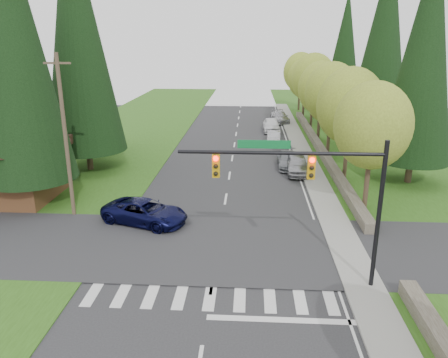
# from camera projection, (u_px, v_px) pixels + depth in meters

# --- Properties ---
(ground) EXTENTS (120.00, 120.00, 0.00)m
(ground) POSITION_uv_depth(u_px,v_px,m) (202.00, 347.00, 15.91)
(ground) COLOR #28282B
(ground) RESTS_ON ground
(grass_east) EXTENTS (14.00, 110.00, 0.06)m
(grass_east) POSITION_uv_depth(u_px,v_px,m) (394.00, 182.00, 34.17)
(grass_east) COLOR #2B5215
(grass_east) RESTS_ON ground
(grass_west) EXTENTS (14.00, 110.00, 0.06)m
(grass_west) POSITION_uv_depth(u_px,v_px,m) (70.00, 176.00, 35.65)
(grass_west) COLOR #2B5215
(grass_west) RESTS_ON ground
(cross_street) EXTENTS (120.00, 8.00, 0.10)m
(cross_street) POSITION_uv_depth(u_px,v_px,m) (218.00, 247.00, 23.51)
(cross_street) COLOR #28282B
(cross_street) RESTS_ON ground
(sidewalk_east) EXTENTS (1.80, 80.00, 0.13)m
(sidewalk_east) POSITION_uv_depth(u_px,v_px,m) (312.00, 173.00, 36.40)
(sidewalk_east) COLOR gray
(sidewalk_east) RESTS_ON ground
(curb_east) EXTENTS (0.20, 80.00, 0.13)m
(curb_east) POSITION_uv_depth(u_px,v_px,m) (302.00, 173.00, 36.45)
(curb_east) COLOR gray
(curb_east) RESTS_ON ground
(stone_wall_north) EXTENTS (0.70, 40.00, 0.70)m
(stone_wall_north) POSITION_uv_depth(u_px,v_px,m) (319.00, 147.00, 43.82)
(stone_wall_north) COLOR #4C4438
(stone_wall_north) RESTS_ON ground
(traffic_signal) EXTENTS (8.70, 0.37, 6.80)m
(traffic_signal) POSITION_uv_depth(u_px,v_px,m) (314.00, 181.00, 18.41)
(traffic_signal) COLOR black
(traffic_signal) RESTS_ON ground
(brown_building) EXTENTS (8.40, 8.40, 5.40)m
(brown_building) POSITION_uv_depth(u_px,v_px,m) (8.00, 154.00, 30.06)
(brown_building) COLOR #4C2D19
(brown_building) RESTS_ON ground
(utility_pole) EXTENTS (1.60, 0.24, 10.00)m
(utility_pole) POSITION_uv_depth(u_px,v_px,m) (65.00, 136.00, 26.28)
(utility_pole) COLOR #473828
(utility_pole) RESTS_ON ground
(decid_tree_0) EXTENTS (4.80, 4.80, 8.37)m
(decid_tree_0) POSITION_uv_depth(u_px,v_px,m) (373.00, 126.00, 26.98)
(decid_tree_0) COLOR #38281C
(decid_tree_0) RESTS_ON ground
(decid_tree_1) EXTENTS (5.20, 5.20, 8.80)m
(decid_tree_1) POSITION_uv_depth(u_px,v_px,m) (350.00, 106.00, 33.56)
(decid_tree_1) COLOR #38281C
(decid_tree_1) RESTS_ON ground
(decid_tree_2) EXTENTS (5.00, 5.00, 8.82)m
(decid_tree_2) POSITION_uv_depth(u_px,v_px,m) (332.00, 93.00, 40.18)
(decid_tree_2) COLOR #38281C
(decid_tree_2) RESTS_ON ground
(decid_tree_3) EXTENTS (5.00, 5.00, 8.55)m
(decid_tree_3) POSITION_uv_depth(u_px,v_px,m) (321.00, 88.00, 46.91)
(decid_tree_3) COLOR #38281C
(decid_tree_3) RESTS_ON ground
(decid_tree_4) EXTENTS (5.40, 5.40, 9.18)m
(decid_tree_4) POSITION_uv_depth(u_px,v_px,m) (314.00, 79.00, 53.43)
(decid_tree_4) COLOR #38281C
(decid_tree_4) RESTS_ON ground
(decid_tree_5) EXTENTS (4.80, 4.80, 8.30)m
(decid_tree_5) POSITION_uv_depth(u_px,v_px,m) (305.00, 78.00, 60.26)
(decid_tree_5) COLOR #38281C
(decid_tree_5) RESTS_ON ground
(decid_tree_6) EXTENTS (5.20, 5.20, 8.86)m
(decid_tree_6) POSITION_uv_depth(u_px,v_px,m) (300.00, 72.00, 66.80)
(decid_tree_6) COLOR #38281C
(decid_tree_6) RESTS_ON ground
(conifer_w_a) EXTENTS (6.12, 6.12, 19.80)m
(conifer_w_a) POSITION_uv_depth(u_px,v_px,m) (12.00, 38.00, 26.65)
(conifer_w_a) COLOR #38281C
(conifer_w_a) RESTS_ON ground
(conifer_w_b) EXTENTS (5.44, 5.44, 17.80)m
(conifer_w_b) POSITION_uv_depth(u_px,v_px,m) (3.00, 53.00, 30.92)
(conifer_w_b) COLOR #38281C
(conifer_w_b) RESTS_ON ground
(conifer_w_c) EXTENTS (6.46, 6.46, 20.80)m
(conifer_w_c) POSITION_uv_depth(u_px,v_px,m) (77.00, 31.00, 34.04)
(conifer_w_c) COLOR #38281C
(conifer_w_c) RESTS_ON ground
(conifer_w_e) EXTENTS (5.78, 5.78, 18.80)m
(conifer_w_e) POSITION_uv_depth(u_px,v_px,m) (82.00, 44.00, 40.16)
(conifer_w_e) COLOR #38281C
(conifer_w_e) RESTS_ON ground
(conifer_e_a) EXTENTS (5.44, 5.44, 17.80)m
(conifer_e_a) POSITION_uv_depth(u_px,v_px,m) (425.00, 53.00, 31.12)
(conifer_e_a) COLOR #38281C
(conifer_e_a) RESTS_ON ground
(conifer_e_b) EXTENTS (6.12, 6.12, 19.80)m
(conifer_e_b) POSITION_uv_depth(u_px,v_px,m) (384.00, 38.00, 44.06)
(conifer_e_b) COLOR #38281C
(conifer_e_b) RESTS_ON ground
(conifer_e_c) EXTENTS (5.10, 5.10, 16.80)m
(conifer_e_c) POSITION_uv_depth(u_px,v_px,m) (345.00, 50.00, 57.88)
(conifer_e_c) COLOR #38281C
(conifer_e_c) RESTS_ON ground
(suv_navy) EXTENTS (5.77, 4.06, 1.46)m
(suv_navy) POSITION_uv_depth(u_px,v_px,m) (145.00, 212.00, 26.40)
(suv_navy) COLOR #0A0C33
(suv_navy) RESTS_ON ground
(parked_car_a) EXTENTS (1.89, 4.60, 1.56)m
(parked_car_a) POSITION_uv_depth(u_px,v_px,m) (297.00, 164.00, 36.25)
(parked_car_a) COLOR #A0A1A5
(parked_car_a) RESTS_ON ground
(parked_car_b) EXTENTS (1.88, 4.47, 1.29)m
(parked_car_b) POSITION_uv_depth(u_px,v_px,m) (288.00, 160.00, 38.04)
(parked_car_b) COLOR gray
(parked_car_b) RESTS_ON ground
(parked_car_c) EXTENTS (1.61, 3.97, 1.28)m
(parked_car_c) POSITION_uv_depth(u_px,v_px,m) (274.00, 137.00, 46.77)
(parked_car_c) COLOR #A0A0A4
(parked_car_c) RESTS_ON ground
(parked_car_d) EXTENTS (2.01, 4.82, 1.63)m
(parked_car_d) POSITION_uv_depth(u_px,v_px,m) (271.00, 125.00, 52.58)
(parked_car_d) COLOR white
(parked_car_d) RESTS_ON ground
(parked_car_e) EXTENTS (2.62, 5.16, 1.43)m
(parked_car_e) POSITION_uv_depth(u_px,v_px,m) (280.00, 117.00, 58.50)
(parked_car_e) COLOR #A4A4A9
(parked_car_e) RESTS_ON ground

